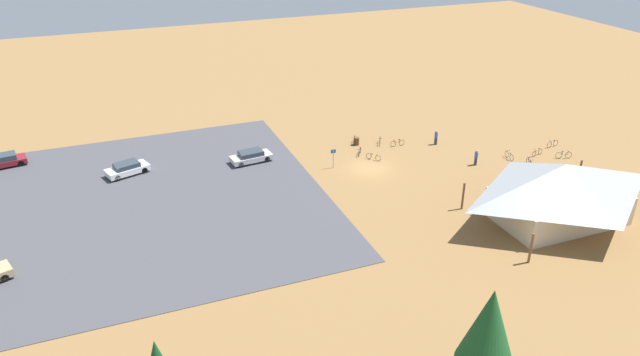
{
  "coord_description": "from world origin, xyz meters",
  "views": [
    {
      "loc": [
        25.36,
        50.09,
        26.51
      ],
      "look_at": [
        6.6,
        2.43,
        1.2
      ],
      "focal_mm": 32.9,
      "sensor_mm": 36.0,
      "label": 1
    }
  ],
  "objects_px": {
    "bicycle_orange_near_sign": "(537,152)",
    "visitor_near_lot": "(436,137)",
    "car_white_far_end": "(127,169)",
    "trash_bin": "(357,141)",
    "pine_far_west": "(489,327)",
    "bicycle_red_by_bin": "(397,143)",
    "bicycle_green_back_row": "(354,140)",
    "bicycle_silver_lone_east": "(509,156)",
    "bike_pavilion": "(562,188)",
    "car_silver_back_corner": "(251,156)",
    "car_maroon_mid_lot": "(5,160)",
    "bicycle_yellow_yard_center": "(373,157)",
    "bicycle_black_trailside": "(380,141)",
    "bicycle_teal_edge_south": "(564,155)",
    "visitor_by_pavilion": "(476,157)",
    "lot_sign": "(333,156)",
    "bicycle_purple_yard_front": "(529,162)",
    "bicycle_white_front_row": "(553,144)",
    "bicycle_blue_yard_left": "(360,152)"
  },
  "relations": [
    {
      "from": "bicycle_green_back_row",
      "to": "bicycle_silver_lone_east",
      "type": "bearing_deg",
      "value": 143.51
    },
    {
      "from": "visitor_by_pavilion",
      "to": "car_silver_back_corner",
      "type": "bearing_deg",
      "value": -23.1
    },
    {
      "from": "bicycle_red_by_bin",
      "to": "visitor_near_lot",
      "type": "height_order",
      "value": "visitor_near_lot"
    },
    {
      "from": "trash_bin",
      "to": "visitor_near_lot",
      "type": "bearing_deg",
      "value": 159.44
    },
    {
      "from": "bicycle_green_back_row",
      "to": "car_silver_back_corner",
      "type": "distance_m",
      "value": 12.57
    },
    {
      "from": "visitor_by_pavilion",
      "to": "visitor_near_lot",
      "type": "xyz_separation_m",
      "value": [
        0.98,
        -6.43,
        0.0
      ]
    },
    {
      "from": "bicycle_green_back_row",
      "to": "visitor_near_lot",
      "type": "height_order",
      "value": "visitor_near_lot"
    },
    {
      "from": "car_white_far_end",
      "to": "car_maroon_mid_lot",
      "type": "bearing_deg",
      "value": -29.74
    },
    {
      "from": "bike_pavilion",
      "to": "pine_far_west",
      "type": "xyz_separation_m",
      "value": [
        18.47,
        14.57,
        1.92
      ]
    },
    {
      "from": "visitor_near_lot",
      "to": "bicycle_orange_near_sign",
      "type": "bearing_deg",
      "value": 142.05
    },
    {
      "from": "bicycle_white_front_row",
      "to": "visitor_near_lot",
      "type": "height_order",
      "value": "visitor_near_lot"
    },
    {
      "from": "car_silver_back_corner",
      "to": "bicycle_green_back_row",
      "type": "bearing_deg",
      "value": -176.48
    },
    {
      "from": "car_silver_back_corner",
      "to": "bicycle_black_trailside",
      "type": "bearing_deg",
      "value": 178.09
    },
    {
      "from": "pine_far_west",
      "to": "trash_bin",
      "type": "bearing_deg",
      "value": -103.8
    },
    {
      "from": "pine_far_west",
      "to": "bike_pavilion",
      "type": "bearing_deg",
      "value": -141.73
    },
    {
      "from": "bicycle_orange_near_sign",
      "to": "bicycle_green_back_row",
      "type": "bearing_deg",
      "value": -31.45
    },
    {
      "from": "trash_bin",
      "to": "bicycle_white_front_row",
      "type": "bearing_deg",
      "value": 156.93
    },
    {
      "from": "bicycle_black_trailside",
      "to": "bicycle_teal_edge_south",
      "type": "height_order",
      "value": "bicycle_teal_edge_south"
    },
    {
      "from": "visitor_by_pavilion",
      "to": "bicycle_silver_lone_east",
      "type": "bearing_deg",
      "value": 179.1
    },
    {
      "from": "bicycle_orange_near_sign",
      "to": "bicycle_black_trailside",
      "type": "bearing_deg",
      "value": -32.48
    },
    {
      "from": "bicycle_silver_lone_east",
      "to": "bicycle_yellow_yard_center",
      "type": "relative_size",
      "value": 1.26
    },
    {
      "from": "bicycle_purple_yard_front",
      "to": "bicycle_orange_near_sign",
      "type": "relative_size",
      "value": 0.88
    },
    {
      "from": "bike_pavilion",
      "to": "bicycle_blue_yard_left",
      "type": "distance_m",
      "value": 22.04
    },
    {
      "from": "bicycle_yellow_yard_center",
      "to": "bicycle_teal_edge_south",
      "type": "height_order",
      "value": "bicycle_teal_edge_south"
    },
    {
      "from": "car_silver_back_corner",
      "to": "visitor_by_pavilion",
      "type": "height_order",
      "value": "visitor_by_pavilion"
    },
    {
      "from": "bicycle_white_front_row",
      "to": "car_white_far_end",
      "type": "bearing_deg",
      "value": -12.61
    },
    {
      "from": "bicycle_black_trailside",
      "to": "car_white_far_end",
      "type": "height_order",
      "value": "car_white_far_end"
    },
    {
      "from": "bicycle_black_trailside",
      "to": "bicycle_teal_edge_south",
      "type": "bearing_deg",
      "value": 146.85
    },
    {
      "from": "trash_bin",
      "to": "bicycle_green_back_row",
      "type": "xyz_separation_m",
      "value": [
        0.04,
        -0.57,
        -0.07
      ]
    },
    {
      "from": "bike_pavilion",
      "to": "car_maroon_mid_lot",
      "type": "bearing_deg",
      "value": -32.91
    },
    {
      "from": "bicycle_teal_edge_south",
      "to": "car_maroon_mid_lot",
      "type": "height_order",
      "value": "car_maroon_mid_lot"
    },
    {
      "from": "bicycle_silver_lone_east",
      "to": "bicycle_orange_near_sign",
      "type": "height_order",
      "value": "bicycle_silver_lone_east"
    },
    {
      "from": "car_white_far_end",
      "to": "visitor_near_lot",
      "type": "xyz_separation_m",
      "value": [
        -33.84,
        4.7,
        0.21
      ]
    },
    {
      "from": "bicycle_blue_yard_left",
      "to": "bicycle_teal_edge_south",
      "type": "xyz_separation_m",
      "value": [
        -20.39,
        9.05,
        0.04
      ]
    },
    {
      "from": "pine_far_west",
      "to": "bicycle_red_by_bin",
      "type": "distance_m",
      "value": 37.21
    },
    {
      "from": "bicycle_silver_lone_east",
      "to": "visitor_by_pavilion",
      "type": "distance_m",
      "value": 4.35
    },
    {
      "from": "lot_sign",
      "to": "bicycle_purple_yard_front",
      "type": "relative_size",
      "value": 1.45
    },
    {
      "from": "bicycle_red_by_bin",
      "to": "bicycle_yellow_yard_center",
      "type": "relative_size",
      "value": 1.28
    },
    {
      "from": "car_white_far_end",
      "to": "trash_bin",
      "type": "bearing_deg",
      "value": 176.63
    },
    {
      "from": "trash_bin",
      "to": "bicycle_orange_near_sign",
      "type": "xyz_separation_m",
      "value": [
        -17.34,
        10.06,
        -0.09
      ]
    },
    {
      "from": "bike_pavilion",
      "to": "bicycle_green_back_row",
      "type": "bearing_deg",
      "value": -67.0
    },
    {
      "from": "trash_bin",
      "to": "bicycle_purple_yard_front",
      "type": "distance_m",
      "value": 18.95
    },
    {
      "from": "bicycle_orange_near_sign",
      "to": "visitor_near_lot",
      "type": "xyz_separation_m",
      "value": [
        8.78,
        -6.85,
        0.55
      ]
    },
    {
      "from": "lot_sign",
      "to": "pine_far_west",
      "type": "height_order",
      "value": "pine_far_west"
    },
    {
      "from": "bicycle_orange_near_sign",
      "to": "visitor_near_lot",
      "type": "distance_m",
      "value": 11.15
    },
    {
      "from": "trash_bin",
      "to": "bicycle_green_back_row",
      "type": "relative_size",
      "value": 0.57
    },
    {
      "from": "lot_sign",
      "to": "bicycle_red_by_bin",
      "type": "xyz_separation_m",
      "value": [
        -9.12,
        -2.72,
        -1.04
      ]
    },
    {
      "from": "pine_far_west",
      "to": "bicycle_yellow_yard_center",
      "type": "height_order",
      "value": "pine_far_west"
    },
    {
      "from": "bicycle_purple_yard_front",
      "to": "bicycle_teal_edge_south",
      "type": "distance_m",
      "value": 4.61
    },
    {
      "from": "trash_bin",
      "to": "bicycle_yellow_yard_center",
      "type": "xyz_separation_m",
      "value": [
        0.04,
        4.46,
        -0.11
      ]
    }
  ]
}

